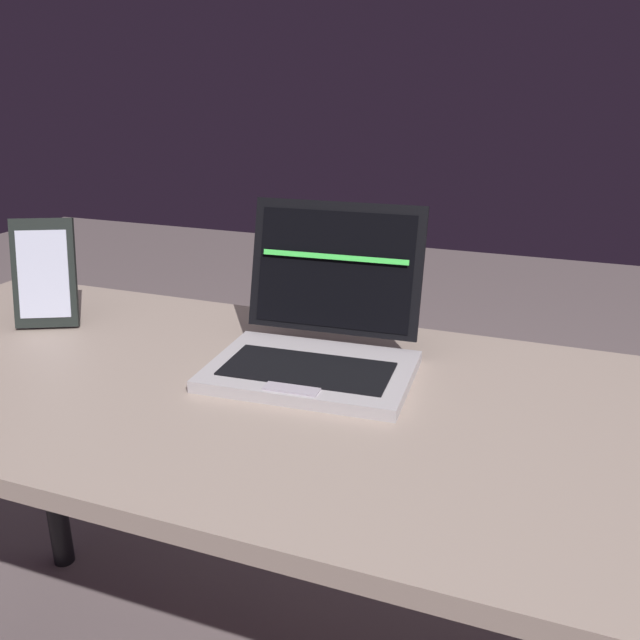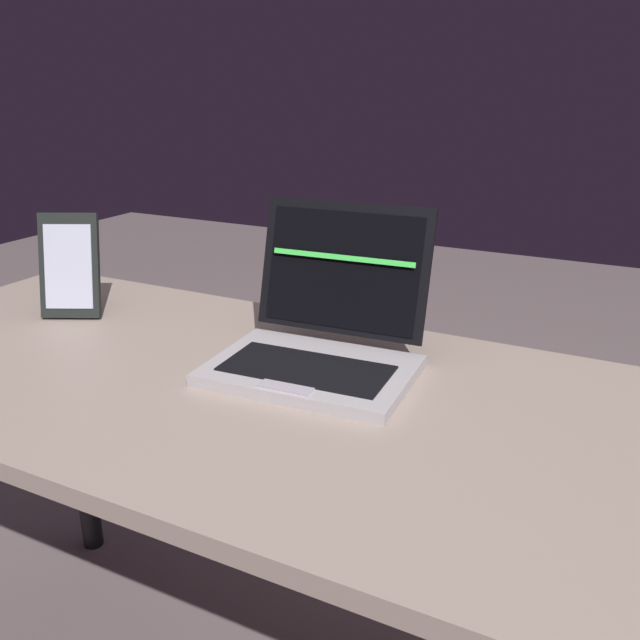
% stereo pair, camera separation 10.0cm
% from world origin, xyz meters
% --- Properties ---
extents(desk, '(1.72, 0.66, 0.75)m').
position_xyz_m(desk, '(0.00, 0.00, 0.66)').
color(desk, gray).
rests_on(desk, ground).
extents(laptop_front, '(0.32, 0.29, 0.25)m').
position_xyz_m(laptop_front, '(-0.03, 0.10, 0.80)').
color(laptop_front, '#B7B0B3').
rests_on(laptop_front, desk).
extents(photo_frame, '(0.13, 0.10, 0.20)m').
position_xyz_m(photo_frame, '(-0.57, 0.10, 0.85)').
color(photo_frame, black).
rests_on(photo_frame, desk).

